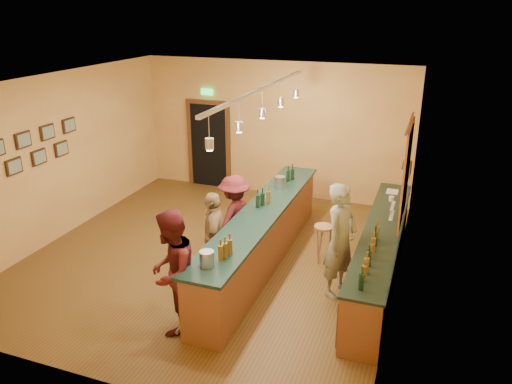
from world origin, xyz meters
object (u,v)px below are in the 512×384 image
(back_counter, at_px, (380,254))
(customer_c, at_px, (234,217))
(bar_stool, at_px, (323,233))
(bartender, at_px, (341,241))
(tasting_bar, at_px, (262,233))
(customer_a, at_px, (172,272))
(customer_b, at_px, (214,238))

(back_counter, height_order, customer_c, customer_c)
(back_counter, height_order, bar_stool, back_counter)
(bartender, bearing_deg, tasting_bar, 91.89)
(bar_stool, bearing_deg, customer_a, -120.07)
(customer_a, bearing_deg, tasting_bar, 157.12)
(tasting_bar, bearing_deg, back_counter, 5.07)
(tasting_bar, distance_m, customer_a, 2.29)
(customer_a, bearing_deg, bar_stool, 141.06)
(back_counter, xyz_separation_m, customer_b, (-2.59, -0.98, 0.31))
(tasting_bar, relative_size, bartender, 2.72)
(tasting_bar, distance_m, bartender, 1.58)
(back_counter, distance_m, customer_c, 2.62)
(customer_b, relative_size, bar_stool, 2.28)
(bartender, height_order, customer_a, bartender)
(bartender, bearing_deg, bar_stool, 46.04)
(tasting_bar, bearing_deg, customer_b, -124.57)
(back_counter, height_order, tasting_bar, tasting_bar)
(bartender, bearing_deg, back_counter, -21.08)
(customer_a, height_order, customer_c, customer_a)
(customer_c, bearing_deg, tasting_bar, 97.32)
(tasting_bar, xyz_separation_m, customer_b, (-0.55, -0.80, 0.19))
(customer_c, bearing_deg, bar_stool, 121.73)
(customer_b, distance_m, customer_c, 0.90)
(customer_a, bearing_deg, back_counter, 123.69)
(tasting_bar, height_order, customer_a, customer_a)
(bartender, bearing_deg, customer_b, 118.76)
(bartender, xyz_separation_m, bar_stool, (-0.47, 0.96, -0.38))
(tasting_bar, bearing_deg, customer_c, 169.01)
(customer_b, height_order, customer_c, customer_b)
(customer_c, distance_m, bar_stool, 1.62)
(back_counter, xyz_separation_m, tasting_bar, (-2.04, -0.18, 0.12))
(back_counter, xyz_separation_m, bar_stool, (-1.04, 0.30, 0.07))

